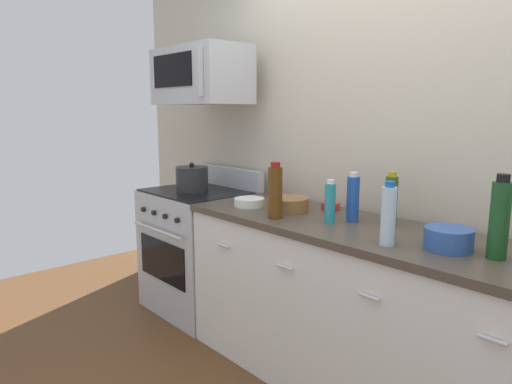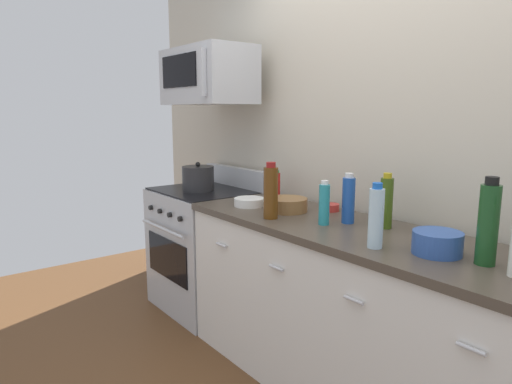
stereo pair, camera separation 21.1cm
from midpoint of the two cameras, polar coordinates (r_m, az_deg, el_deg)
The scene contains 16 objects.
back_wall at distance 2.61m, azimuth 21.19°, elevation 6.10°, with size 5.27×0.10×2.70m, color beige.
counter_unit at distance 2.50m, azimuth 14.78°, elevation -14.92°, with size 2.18×0.66×0.92m.
range_oven at distance 3.51m, azimuth -4.62°, elevation -7.03°, with size 0.76×0.69×1.07m.
microwave at distance 3.39m, azimuth -4.28°, elevation 14.30°, with size 0.74×0.44×0.40m.
bottle_wine_green at distance 1.99m, azimuth 29.93°, elevation -3.48°, with size 0.08×0.08×0.34m.
bottle_soda_blue at distance 2.45m, azimuth 14.00°, elevation -0.94°, with size 0.07×0.07×0.27m.
bottle_olive_oil at distance 2.39m, azimuth 18.53°, elevation -1.24°, with size 0.06×0.06×0.28m.
bottle_dish_soap at distance 2.38m, azimuth 11.10°, elevation -1.49°, with size 0.06×0.06×0.23m.
bottle_wine_amber at distance 2.48m, azimuth 4.32°, elevation -0.01°, with size 0.08×0.08×0.31m.
bottle_hot_sauce_red at distance 3.07m, azimuth 4.59°, elevation 0.86°, with size 0.05×0.05×0.19m.
bottle_water_clear at distance 2.04m, azimuth 17.76°, elevation -3.07°, with size 0.06×0.06×0.28m.
bowl_blue_mixing at distance 2.06m, azimuth 24.61°, elevation -5.80°, with size 0.20×0.20×0.09m.
bowl_white_ceramic at distance 2.82m, azimuth 1.29°, elevation -1.23°, with size 0.19×0.19×0.05m.
bowl_wooden_salad at distance 2.68m, azimuth 6.19°, elevation -1.55°, with size 0.24×0.24×0.08m.
bowl_red_small at distance 2.74m, azimuth 11.49°, elevation -1.89°, with size 0.11×0.11×0.04m.
stockpot at distance 3.36m, azimuth -5.51°, elevation 1.70°, with size 0.23×0.23×0.21m.
Camera 2 is at (1.41, -1.75, 1.50)m, focal length 31.81 mm.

